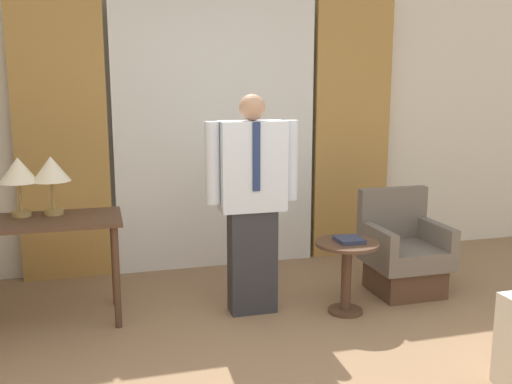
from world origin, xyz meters
TOP-DOWN VIEW (x-y plane):
  - wall_back at (0.00, 2.93)m, footprint 10.00×0.06m
  - curtain_sheer_center at (0.00, 2.80)m, footprint 1.88×0.06m
  - curtain_drape_left at (-1.37, 2.80)m, footprint 0.78×0.06m
  - curtain_drape_right at (1.37, 2.80)m, footprint 0.78×0.06m
  - desk at (-1.52, 1.81)m, footprint 1.18×0.57m
  - table_lamp_left at (-1.63, 1.94)m, footprint 0.27×0.27m
  - table_lamp_right at (-1.41, 1.94)m, footprint 0.27×0.27m
  - person at (0.02, 1.61)m, footprint 0.70×0.23m
  - armchair at (1.35, 1.69)m, footprint 0.62×0.59m
  - side_table at (0.70, 1.39)m, footprint 0.48×0.48m
  - book at (0.72, 1.40)m, footprint 0.19×0.20m

SIDE VIEW (x-z plane):
  - armchair at x=1.35m, z-range -0.11..0.74m
  - side_table at x=0.70m, z-range 0.10..0.66m
  - book at x=0.72m, z-range 0.56..0.59m
  - desk at x=-1.52m, z-range 0.27..1.05m
  - person at x=0.02m, z-range 0.06..1.72m
  - table_lamp_left at x=-1.63m, z-range 0.89..1.32m
  - table_lamp_right at x=-1.41m, z-range 0.89..1.32m
  - curtain_sheer_center at x=0.00m, z-range 0.00..2.58m
  - curtain_drape_left at x=-1.37m, z-range 0.00..2.58m
  - curtain_drape_right at x=1.37m, z-range 0.00..2.58m
  - wall_back at x=0.00m, z-range 0.00..2.70m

